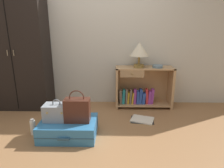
{
  "coord_description": "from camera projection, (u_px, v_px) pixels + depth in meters",
  "views": [
    {
      "loc": [
        0.31,
        -2.02,
        1.35
      ],
      "look_at": [
        0.26,
        0.79,
        0.55
      ],
      "focal_mm": 30.82,
      "sensor_mm": 36.0,
      "label": 1
    }
  ],
  "objects": [
    {
      "name": "bowl",
      "position": [
        158.0,
        66.0,
        3.26
      ],
      "size": [
        0.17,
        0.17,
        0.04
      ],
      "primitive_type": "cylinder",
      "color": "slate",
      "rests_on": "bookshelf"
    },
    {
      "name": "open_book_on_floor",
      "position": [
        142.0,
        120.0,
        2.97
      ],
      "size": [
        0.4,
        0.35,
        0.02
      ],
      "color": "white",
      "rests_on": "ground_plane"
    },
    {
      "name": "ground_plane",
      "position": [
        89.0,
        145.0,
        2.32
      ],
      "size": [
        9.0,
        9.0,
        0.0
      ],
      "primitive_type": "plane",
      "color": "#9E7047"
    },
    {
      "name": "table_lamp",
      "position": [
        139.0,
        50.0,
        3.22
      ],
      "size": [
        0.32,
        0.32,
        0.42
      ],
      "color": "olive",
      "rests_on": "bookshelf"
    },
    {
      "name": "wardrobe",
      "position": [
        18.0,
        51.0,
        3.23
      ],
      "size": [
        0.99,
        0.47,
        1.99
      ],
      "color": "black",
      "rests_on": "ground_plane"
    },
    {
      "name": "bookshelf",
      "position": [
        141.0,
        88.0,
        3.43
      ],
      "size": [
        1.0,
        0.36,
        0.72
      ],
      "color": "tan",
      "rests_on": "ground_plane"
    },
    {
      "name": "suitcase_large",
      "position": [
        69.0,
        128.0,
        2.51
      ],
      "size": [
        0.72,
        0.53,
        0.22
      ],
      "color": "teal",
      "rests_on": "ground_plane"
    },
    {
      "name": "handbag",
      "position": [
        77.0,
        110.0,
        2.42
      ],
      "size": [
        0.32,
        0.17,
        0.41
      ],
      "color": "#472319",
      "rests_on": "suitcase_large"
    },
    {
      "name": "train_case",
      "position": [
        57.0,
        112.0,
        2.46
      ],
      "size": [
        0.33,
        0.22,
        0.29
      ],
      "color": "#8E99A3",
      "rests_on": "suitcase_large"
    },
    {
      "name": "back_wall",
      "position": [
        98.0,
        32.0,
        3.4
      ],
      "size": [
        6.4,
        0.1,
        2.6
      ],
      "primitive_type": "cube",
      "color": "beige",
      "rests_on": "ground_plane"
    },
    {
      "name": "bottle",
      "position": [
        33.0,
        127.0,
        2.54
      ],
      "size": [
        0.07,
        0.07,
        0.22
      ],
      "color": "white",
      "rests_on": "ground_plane"
    }
  ]
}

